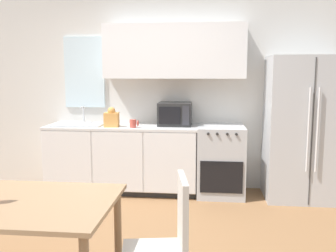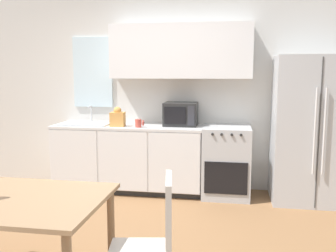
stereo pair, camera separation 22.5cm
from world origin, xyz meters
name	(u,v)px [view 1 (the left image)]	position (x,y,z in m)	size (l,w,h in m)	color
ground_plane	(115,248)	(0.00, 0.00, 0.00)	(12.00, 12.00, 0.00)	olive
wall_back	(152,83)	(0.06, 1.94, 1.44)	(12.00, 0.38, 2.70)	silver
kitchen_counter	(123,158)	(-0.30, 1.64, 0.45)	(1.98, 0.61, 0.88)	#333333
oven_range	(221,161)	(0.99, 1.63, 0.45)	(0.59, 0.63, 0.89)	#B7BABC
refrigerator	(305,129)	(2.01, 1.60, 0.88)	(0.93, 0.71, 1.77)	silver
kitchen_sink	(79,124)	(-0.87, 1.65, 0.90)	(0.65, 0.45, 0.23)	#B7BABC
microwave	(175,114)	(0.39, 1.73, 1.03)	(0.43, 0.37, 0.30)	#282828
coffee_mug	(133,123)	(-0.11, 1.48, 0.93)	(0.11, 0.08, 0.10)	#BF4C3F
grocery_bag_0	(112,118)	(-0.40, 1.53, 0.99)	(0.19, 0.17, 0.25)	#DB994C
dining_table	(17,213)	(-0.45, -0.85, 0.64)	(1.30, 0.89, 0.73)	#997551
dining_chair_side	(169,239)	(0.58, -0.91, 0.54)	(0.46, 0.46, 0.93)	beige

